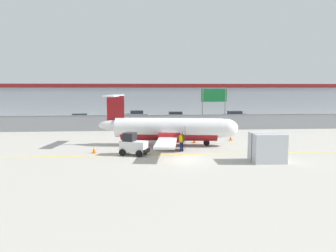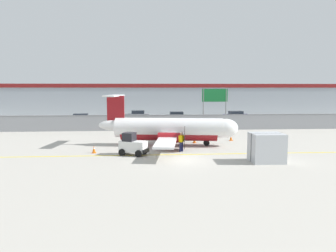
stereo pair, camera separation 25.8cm
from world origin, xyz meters
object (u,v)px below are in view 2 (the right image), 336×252
traffic_cone_near_left (231,138)px  ground_crew_worker (181,141)px  parked_car_2 (177,116)px  baggage_tug (133,145)px  highway_sign (215,99)px  cargo_container (267,148)px  parked_car_1 (137,115)px  traffic_cone_far_left (94,149)px  parked_car_0 (82,119)px  commuter_airplane (171,129)px  traffic_cone_near_right (194,140)px  parked_car_3 (236,116)px

traffic_cone_near_left → ground_crew_worker: bearing=-136.7°
ground_crew_worker → parked_car_2: bearing=148.5°
baggage_tug → highway_sign: size_ratio=0.47×
cargo_container → parked_car_1: bearing=107.9°
traffic_cone_far_left → highway_sign: 22.39m
ground_crew_worker → parked_car_0: 26.03m
commuter_airplane → traffic_cone_far_left: size_ratio=25.10×
traffic_cone_far_left → parked_car_0: parked_car_0 is taller
ground_crew_worker → highway_sign: size_ratio=0.31×
traffic_cone_far_left → parked_car_2: parked_car_2 is taller
ground_crew_worker → baggage_tug: bearing=-100.9°
traffic_cone_near_right → parked_car_2: 21.39m
commuter_airplane → ground_crew_worker: (0.63, -3.14, -0.65)m
parked_car_0 → parked_car_2: 15.45m
parked_car_0 → traffic_cone_near_left: bearing=-49.5°
parked_car_2 → commuter_airplane: bearing=-96.5°
commuter_airplane → traffic_cone_near_right: bearing=35.8°
ground_crew_worker → commuter_airplane: bearing=164.8°
traffic_cone_near_right → parked_car_1: 25.40m
baggage_tug → cargo_container: (10.23, -3.37, 0.24)m
ground_crew_worker → cargo_container: 7.53m
commuter_airplane → highway_sign: size_ratio=2.92×
parked_car_2 → parked_car_3: size_ratio=0.97×
cargo_container → parked_car_2: 30.63m
baggage_tug → traffic_cone_far_left: baggage_tug is taller
baggage_tug → cargo_container: cargo_container is taller
baggage_tug → highway_sign: bearing=82.2°
parked_car_2 → highway_sign: (4.36, -9.08, 3.24)m
highway_sign → ground_crew_worker: bearing=-111.5°
commuter_airplane → highway_sign: 15.62m
baggage_tug → highway_sign: (10.84, 17.95, 3.28)m
baggage_tug → traffic_cone_far_left: bearing=-174.5°
traffic_cone_far_left → traffic_cone_near_left: bearing=22.9°
traffic_cone_near_right → parked_car_2: (0.37, 21.38, 0.58)m
parked_car_0 → cargo_container: bearing=-62.8°
traffic_cone_near_right → traffic_cone_far_left: (-9.49, -4.57, 0.00)m
cargo_container → parked_car_3: size_ratio=0.56×
ground_crew_worker → cargo_container: cargo_container is taller
baggage_tug → parked_car_2: size_ratio=0.61×
cargo_container → parked_car_3: bearing=78.8°
parked_car_3 → parked_car_0: bearing=-176.9°
parked_car_1 → highway_sign: size_ratio=0.78×
highway_sign → traffic_cone_near_left: bearing=-93.1°
parked_car_3 → parked_car_1: bearing=165.8°
parked_car_3 → traffic_cone_far_left: bearing=-132.5°
baggage_tug → ground_crew_worker: 4.40m
traffic_cone_near_right → parked_car_2: parked_car_2 is taller
parked_car_0 → parked_car_3: size_ratio=1.01×
commuter_airplane → parked_car_0: bearing=130.2°
commuter_airplane → ground_crew_worker: commuter_airplane is taller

